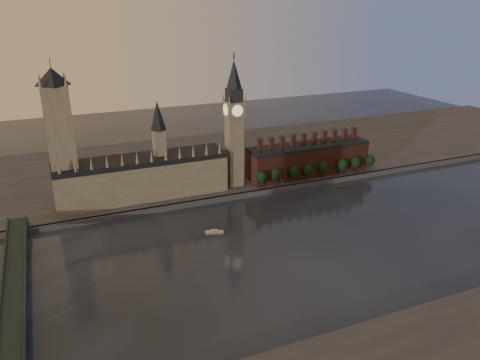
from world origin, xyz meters
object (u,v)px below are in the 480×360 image
at_px(victoria_tower, 60,136).
at_px(river_boat, 214,232).
at_px(big_ben, 234,123).
at_px(westminster_bridge, 14,302).

height_order(victoria_tower, river_boat, victoria_tower).
bearing_deg(victoria_tower, big_ben, -2.20).
bearing_deg(big_ben, river_boat, -121.98).
relative_size(big_ben, westminster_bridge, 0.54).
xyz_separation_m(westminster_bridge, river_boat, (121.86, 43.61, -6.49)).
bearing_deg(victoria_tower, westminster_bridge, -106.56).
height_order(westminster_bridge, river_boat, westminster_bridge).
bearing_deg(westminster_bridge, victoria_tower, 73.44).
relative_size(westminster_bridge, river_boat, 15.53).
distance_m(big_ben, river_boat, 98.78).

